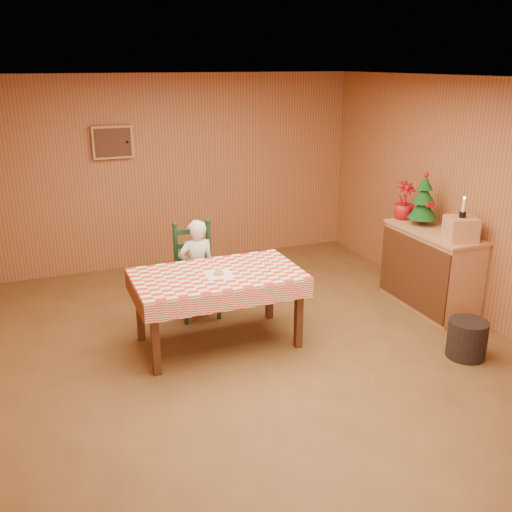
% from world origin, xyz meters
% --- Properties ---
extents(ground, '(6.00, 6.00, 0.00)m').
position_xyz_m(ground, '(0.00, 0.00, 0.00)').
color(ground, brown).
rests_on(ground, ground).
extents(cabin_walls, '(5.10, 6.05, 2.65)m').
position_xyz_m(cabin_walls, '(-0.00, 0.53, 1.83)').
color(cabin_walls, '#A6653C').
rests_on(cabin_walls, ground).
extents(dining_table, '(1.66, 0.96, 0.77)m').
position_xyz_m(dining_table, '(-0.35, 0.35, 0.69)').
color(dining_table, '#4D2714').
rests_on(dining_table, ground).
extents(ladder_chair, '(0.44, 0.40, 1.08)m').
position_xyz_m(ladder_chair, '(-0.35, 1.14, 0.50)').
color(ladder_chair, black).
rests_on(ladder_chair, ground).
extents(seated_child, '(0.41, 0.27, 1.12)m').
position_xyz_m(seated_child, '(-0.35, 1.08, 0.56)').
color(seated_child, white).
rests_on(seated_child, ground).
extents(napkin, '(0.27, 0.27, 0.00)m').
position_xyz_m(napkin, '(-0.35, 0.30, 0.77)').
color(napkin, white).
rests_on(napkin, dining_table).
extents(donut, '(0.11, 0.11, 0.03)m').
position_xyz_m(donut, '(-0.35, 0.30, 0.79)').
color(donut, gold).
rests_on(donut, napkin).
extents(shelf_unit, '(0.54, 1.24, 0.93)m').
position_xyz_m(shelf_unit, '(2.23, 0.33, 0.47)').
color(shelf_unit, tan).
rests_on(shelf_unit, ground).
extents(crate, '(0.38, 0.38, 0.25)m').
position_xyz_m(crate, '(2.24, -0.07, 1.06)').
color(crate, tan).
rests_on(crate, shelf_unit).
extents(christmas_tree, '(0.34, 0.34, 0.62)m').
position_xyz_m(christmas_tree, '(2.24, 0.58, 1.21)').
color(christmas_tree, '#4D2714').
rests_on(christmas_tree, shelf_unit).
extents(flower_arrangement, '(0.27, 0.27, 0.45)m').
position_xyz_m(flower_arrangement, '(2.19, 0.88, 1.16)').
color(flower_arrangement, '#A30F17').
rests_on(flower_arrangement, shelf_unit).
extents(candle_set, '(0.07, 0.07, 0.22)m').
position_xyz_m(candle_set, '(2.24, -0.07, 1.24)').
color(candle_set, black).
rests_on(candle_set, crate).
extents(storage_bin, '(0.44, 0.44, 0.38)m').
position_xyz_m(storage_bin, '(1.81, -0.81, 0.19)').
color(storage_bin, black).
rests_on(storage_bin, ground).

